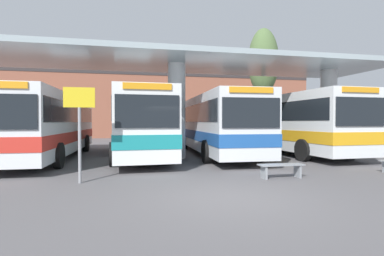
% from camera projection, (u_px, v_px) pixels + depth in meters
% --- Properties ---
extents(ground_plane, '(100.00, 100.00, 0.00)m').
position_uv_depth(ground_plane, '(231.00, 198.00, 7.28)').
color(ground_plane, '#565456').
extents(townhouse_backdrop, '(40.00, 0.58, 9.38)m').
position_uv_depth(townhouse_backdrop, '(149.00, 90.00, 34.26)').
color(townhouse_backdrop, brown).
rests_on(townhouse_backdrop, ground_plane).
extents(station_canopy, '(22.47, 5.77, 5.00)m').
position_uv_depth(station_canopy, '(177.00, 75.00, 15.08)').
color(station_canopy, silver).
rests_on(station_canopy, ground_plane).
extents(transit_bus_left_bay, '(2.93, 11.70, 3.14)m').
position_uv_depth(transit_bus_left_bay, '(50.00, 123.00, 15.03)').
color(transit_bus_left_bay, silver).
rests_on(transit_bus_left_bay, ground_plane).
extents(transit_bus_center_bay, '(2.95, 11.69, 3.22)m').
position_uv_depth(transit_bus_center_bay, '(137.00, 123.00, 16.03)').
color(transit_bus_center_bay, white).
rests_on(transit_bus_center_bay, ground_plane).
extents(transit_bus_right_bay, '(3.09, 11.78, 3.18)m').
position_uv_depth(transit_bus_right_bay, '(214.00, 123.00, 16.94)').
color(transit_bus_right_bay, silver).
rests_on(transit_bus_right_bay, ground_plane).
extents(transit_bus_far_right_bay, '(3.03, 10.60, 3.29)m').
position_uv_depth(transit_bus_far_right_bay, '(289.00, 122.00, 17.31)').
color(transit_bus_far_right_bay, white).
rests_on(transit_bus_far_right_bay, ground_plane).
extents(waiting_bench_near_pillar, '(1.50, 0.44, 0.46)m').
position_uv_depth(waiting_bench_near_pillar, '(281.00, 168.00, 9.76)').
color(waiting_bench_near_pillar, gray).
rests_on(waiting_bench_near_pillar, ground_plane).
extents(info_sign_platform, '(0.90, 0.09, 2.87)m').
position_uv_depth(info_sign_platform, '(79.00, 115.00, 8.94)').
color(info_sign_platform, gray).
rests_on(info_sign_platform, ground_plane).
extents(poplar_tree_behind_left, '(2.59, 2.59, 9.91)m').
position_uv_depth(poplar_tree_behind_left, '(263.00, 62.00, 25.89)').
color(poplar_tree_behind_left, '#473A2B').
rests_on(poplar_tree_behind_left, ground_plane).
extents(parked_car_street, '(4.38, 2.00, 2.18)m').
position_uv_depth(parked_car_street, '(235.00, 129.00, 32.51)').
color(parked_car_street, silver).
rests_on(parked_car_street, ground_plane).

